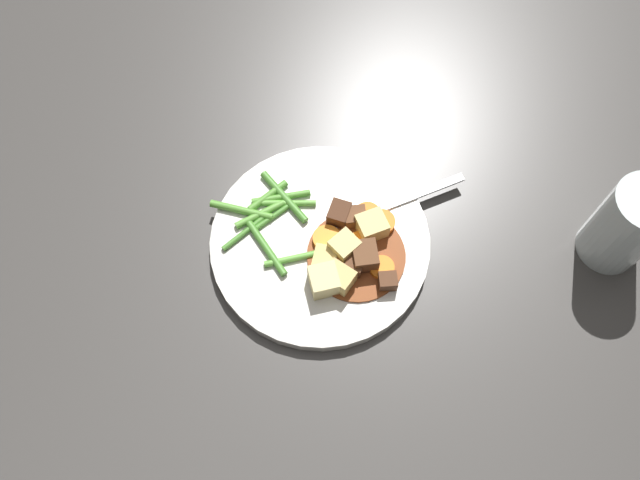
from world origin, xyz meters
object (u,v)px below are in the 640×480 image
carrot_slice_5 (381,223)px  meat_chunk_4 (365,256)px  potato_chunk_2 (372,226)px  potato_chunk_3 (325,259)px  carrot_slice_3 (382,268)px  potato_chunk_1 (339,278)px  carrot_slice_2 (338,264)px  meat_chunk_2 (355,217)px  carrot_slice_4 (360,248)px  meat_chunk_3 (388,281)px  dinner_plate (320,243)px  water_glass (627,225)px  potato_chunk_4 (324,280)px  carrot_slice_1 (326,242)px  fork (392,204)px  meat_chunk_1 (355,265)px  potato_chunk_0 (344,247)px  carrot_slice_0 (367,215)px  meat_chunk_0 (339,214)px

carrot_slice_5 → meat_chunk_4: bearing=-105.2°
potato_chunk_2 → potato_chunk_3: 0.07m
carrot_slice_3 → potato_chunk_2: bearing=112.1°
potato_chunk_1 → carrot_slice_2: bearing=104.0°
potato_chunk_2 → meat_chunk_2: size_ratio=1.29×
carrot_slice_4 → meat_chunk_3: meat_chunk_3 is taller
dinner_plate → carrot_slice_3: carrot_slice_3 is taller
dinner_plate → water_glass: (0.33, 0.06, 0.05)m
potato_chunk_1 → potato_chunk_4: same height
carrot_slice_5 → potato_chunk_4: bearing=-122.2°
carrot_slice_1 → fork: bearing=42.8°
potato_chunk_2 → potato_chunk_3: size_ratio=1.14×
carrot_slice_1 → meat_chunk_1: bearing=-34.4°
carrot_slice_1 → potato_chunk_0: bearing=-19.0°
potato_chunk_0 → meat_chunk_2: bearing=81.5°
potato_chunk_1 → dinner_plate: bearing=122.0°
carrot_slice_5 → meat_chunk_3: bearing=-77.3°
carrot_slice_1 → potato_chunk_4: (0.01, -0.05, 0.01)m
carrot_slice_4 → carrot_slice_0: bearing=87.5°
carrot_slice_3 → potato_chunk_0: 0.05m
carrot_slice_4 → meat_chunk_3: size_ratio=1.48×
potato_chunk_0 → meat_chunk_4: same height
carrot_slice_3 → potato_chunk_3: 0.06m
potato_chunk_4 → water_glass: 0.33m
carrot_slice_1 → meat_chunk_2: meat_chunk_2 is taller
carrot_slice_1 → potato_chunk_1: potato_chunk_1 is taller
carrot_slice_5 → water_glass: water_glass is taller
carrot_slice_4 → meat_chunk_4: meat_chunk_4 is taller
water_glass → carrot_slice_3: bearing=-162.7°
carrot_slice_2 → potato_chunk_3: size_ratio=0.99×
fork → dinner_plate: bearing=-141.8°
carrot_slice_1 → carrot_slice_3: 0.07m
carrot_slice_5 → meat_chunk_1: meat_chunk_1 is taller
carrot_slice_3 → meat_chunk_0: (-0.06, 0.06, 0.01)m
dinner_plate → meat_chunk_1: meat_chunk_1 is taller
potato_chunk_0 → carrot_slice_3: bearing=-16.8°
potato_chunk_4 → meat_chunk_4: 0.05m
potato_chunk_2 → meat_chunk_1: (-0.01, -0.05, -0.00)m
potato_chunk_1 → water_glass: 0.32m
meat_chunk_4 → potato_chunk_4: bearing=-138.1°
potato_chunk_0 → meat_chunk_4: (0.02, -0.01, -0.00)m
meat_chunk_4 → dinner_plate: bearing=161.9°
carrot_slice_2 → meat_chunk_4: size_ratio=0.88×
dinner_plate → carrot_slice_2: 0.04m
carrot_slice_2 → dinner_plate: bearing=130.6°
carrot_slice_1 → carrot_slice_2: size_ratio=1.19×
carrot_slice_2 → carrot_slice_5: size_ratio=0.88×
carrot_slice_1 → potato_chunk_1: 0.05m
potato_chunk_2 → meat_chunk_1: 0.05m
carrot_slice_4 → carrot_slice_1: bearing=177.9°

